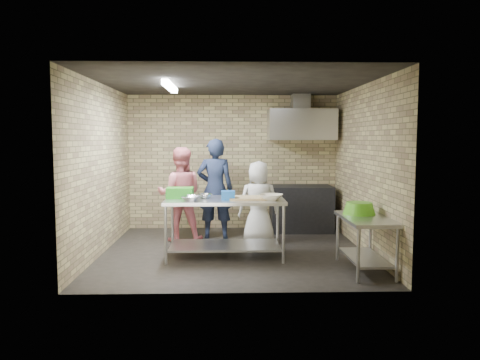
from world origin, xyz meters
name	(u,v)px	position (x,y,z in m)	size (l,w,h in m)	color
floor	(234,252)	(0.00, 0.00, 0.00)	(4.20, 4.20, 0.00)	black
ceiling	(234,83)	(0.00, 0.00, 2.70)	(4.20, 4.20, 0.00)	black
back_wall	(233,162)	(0.00, 2.00, 1.35)	(4.20, 0.06, 2.70)	tan
front_wall	(237,180)	(0.00, -2.00, 1.35)	(4.20, 0.06, 2.70)	tan
left_wall	(102,169)	(-2.10, 0.00, 1.35)	(0.06, 4.00, 2.70)	tan
right_wall	(365,168)	(2.10, 0.00, 1.35)	(0.06, 4.00, 2.70)	tan
prep_table	(225,228)	(-0.15, -0.32, 0.45)	(1.82, 0.91, 0.91)	silver
side_counter	(365,244)	(1.80, -1.10, 0.38)	(0.60, 1.20, 0.75)	silver
stove	(301,208)	(1.35, 1.65, 0.45)	(1.20, 0.70, 0.90)	black
range_hood	(302,125)	(1.35, 1.70, 2.10)	(1.30, 0.60, 0.60)	silver
hood_duct	(301,102)	(1.35, 1.85, 2.55)	(0.35, 0.30, 0.30)	#A5A8AD
wall_shelf	(315,134)	(1.65, 1.89, 1.92)	(0.80, 0.20, 0.04)	#3F2B19
fluorescent_fixture	(170,87)	(-1.00, 0.00, 2.64)	(0.10, 1.25, 0.08)	white
green_crate	(180,193)	(-0.85, -0.20, 0.99)	(0.40, 0.30, 0.16)	#21931B
blue_tub	(228,195)	(-0.10, -0.42, 0.97)	(0.20, 0.20, 0.13)	blue
cutting_board	(248,198)	(0.20, -0.34, 0.92)	(0.56, 0.42, 0.03)	tan
mixing_bowl_a	(191,198)	(-0.65, -0.52, 0.94)	(0.28, 0.28, 0.07)	silver
mixing_bowl_b	(205,196)	(-0.45, -0.27, 0.94)	(0.22, 0.22, 0.07)	#B5B8BC
ceramic_bowl	(271,197)	(0.55, -0.47, 0.95)	(0.35, 0.35, 0.09)	beige
green_basin	(359,208)	(1.78, -0.85, 0.83)	(0.46, 0.46, 0.17)	#59C626
bottle_red	(303,128)	(1.40, 1.89, 2.03)	(0.07, 0.07, 0.18)	#B22619
bottle_green	(322,129)	(1.80, 1.89, 2.02)	(0.06, 0.06, 0.15)	green
man_navy	(215,189)	(-0.33, 1.06, 0.91)	(0.67, 0.44, 1.83)	black
woman_pink	(180,194)	(-0.95, 0.83, 0.84)	(0.81, 0.63, 1.68)	pink
woman_white	(259,203)	(0.43, 0.58, 0.72)	(0.71, 0.46, 1.44)	silver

